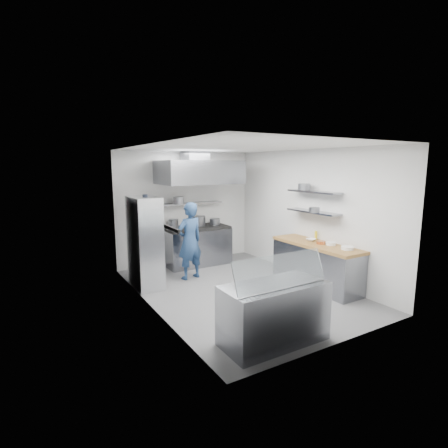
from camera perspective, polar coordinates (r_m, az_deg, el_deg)
floor at (r=7.12m, az=2.51°, el=-10.66°), size 5.00×5.00×0.00m
ceiling at (r=6.70m, az=2.68°, el=12.45°), size 5.00×5.00×0.00m
wall_back at (r=8.95m, az=-6.23°, el=2.68°), size 3.60×2.80×0.02m
wall_front at (r=4.91m, az=18.81°, el=-3.41°), size 3.60×2.80×0.02m
wall_left at (r=5.99m, az=-11.97°, el=-0.85°), size 2.80×5.00×0.02m
wall_right at (r=7.89m, az=13.59°, el=1.56°), size 2.80×5.00×0.02m
gas_range at (r=8.80m, az=-4.44°, el=-3.70°), size 1.60×0.80×0.90m
cooktop at (r=8.70m, az=-4.48°, el=-0.62°), size 1.57×0.78×0.06m
stock_pot_left at (r=8.63m, az=-8.29°, el=0.10°), size 0.26×0.26×0.20m
stock_pot_mid at (r=8.84m, az=-4.15°, el=0.53°), size 0.34×0.34×0.24m
stock_pot_right at (r=8.93m, az=-1.52°, el=0.39°), size 0.27×0.27×0.16m
over_range_shelf at (r=8.83m, az=-5.22°, el=3.39°), size 1.60×0.30×0.04m
shelf_pot_a at (r=8.45m, az=-7.41°, el=3.83°), size 0.26×0.26×0.18m
extractor_hood at (r=8.41m, az=-4.07°, el=8.43°), size 1.90×1.15×0.55m
hood_duct at (r=8.61m, az=-4.78°, el=10.97°), size 0.55×0.55×0.24m
red_firebox at (r=8.45m, az=-13.80°, el=2.20°), size 0.22×0.10×0.26m
chef at (r=7.62m, az=-5.63°, el=-2.77°), size 0.68×0.51×1.68m
wire_rack at (r=7.24m, az=-12.78°, el=-2.93°), size 0.50×0.90×1.85m
rack_bin_a at (r=7.08m, az=-12.23°, el=-4.24°), size 0.16×0.20×0.18m
rack_bin_b at (r=7.45m, az=-13.59°, el=0.32°), size 0.14×0.18×0.16m
rack_jar at (r=7.15m, az=-12.74°, el=4.02°), size 0.11×0.11×0.18m
knife_strip at (r=5.14m, az=-8.53°, el=-0.74°), size 0.04×0.55×0.05m
prep_counter_base at (r=7.45m, az=14.75°, el=-6.66°), size 0.62×2.00×0.84m
prep_counter_top at (r=7.34m, az=14.90°, el=-3.28°), size 0.65×2.04×0.06m
plate_stack_a at (r=6.96m, az=19.51°, el=-3.70°), size 0.23×0.23×0.06m
plate_stack_b at (r=7.25m, az=17.06°, el=-3.06°), size 0.20×0.20×0.06m
copper_pan at (r=7.29m, az=15.53°, el=-2.93°), size 0.18×0.18×0.06m
squeeze_bottle at (r=7.70m, az=14.77°, el=-1.78°), size 0.06×0.06×0.18m
mixing_bowl at (r=7.54m, az=14.01°, el=-2.50°), size 0.25×0.25×0.05m
wall_shelf_lower at (r=7.56m, az=14.34°, el=1.95°), size 0.30×1.30×0.04m
wall_shelf_upper at (r=7.51m, az=14.47°, el=5.12°), size 0.30×1.30×0.04m
shelf_pot_c at (r=7.29m, az=14.52°, el=2.23°), size 0.22×0.22×0.10m
shelf_pot_d at (r=7.64m, az=12.94°, el=5.93°), size 0.25×0.25×0.14m
display_case at (r=5.06m, az=8.16°, el=-14.23°), size 1.50×0.70×0.85m
display_glass at (r=4.75m, az=9.26°, el=-7.56°), size 1.47×0.19×0.42m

